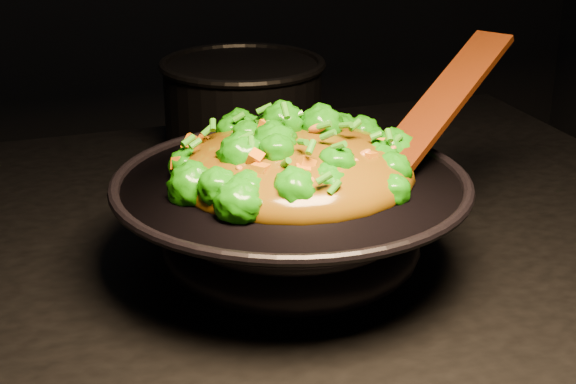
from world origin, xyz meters
name	(u,v)px	position (x,y,z in m)	size (l,w,h in m)	color
wok	(291,227)	(0.04, -0.10, 0.95)	(0.37, 0.37, 0.10)	black
stir_fry	(293,136)	(0.04, -0.08, 1.05)	(0.26, 0.26, 0.09)	#1B7D08
spatula	(435,110)	(0.21, -0.07, 1.05)	(0.31, 0.05, 0.01)	#3C1208
back_pot	(243,104)	(0.10, 0.31, 0.97)	(0.23, 0.23, 0.13)	black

